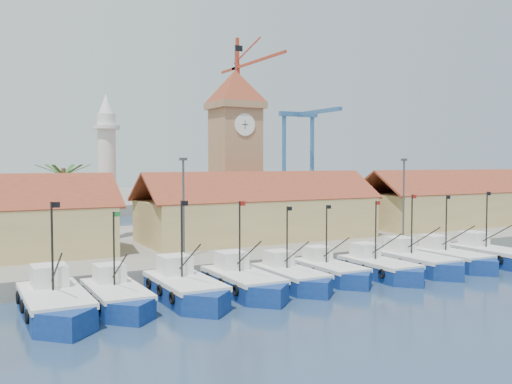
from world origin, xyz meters
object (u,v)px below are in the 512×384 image
boat_0 (56,307)px  clock_tower (235,147)px  boat_5 (332,273)px  minaret (107,166)px

boat_0 → clock_tower: bearing=44.4°
boat_5 → boat_0: bearing=-176.4°
boat_5 → clock_tower: 25.32m
boat_5 → minaret: 29.32m
boat_0 → clock_tower: (24.59, 24.05, 11.14)m
boat_0 → boat_5: (22.73, 1.44, -0.12)m
clock_tower → minaret: bearing=172.4°
clock_tower → boat_0: bearing=-135.6°
boat_0 → boat_5: 22.78m
boat_0 → clock_tower: size_ratio=0.46×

